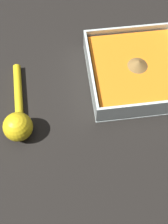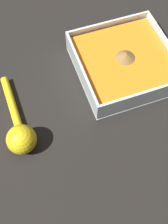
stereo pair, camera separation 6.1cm
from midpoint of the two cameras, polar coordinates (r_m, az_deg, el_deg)
ground_plane at (r=0.72m, az=14.60°, el=7.25°), size 4.00×4.00×0.00m
square_dish at (r=0.70m, az=13.72°, el=8.42°), size 0.24×0.24×0.07m
lemon_squeezer at (r=0.61m, az=-11.46°, el=-2.02°), size 0.07×0.22×0.07m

